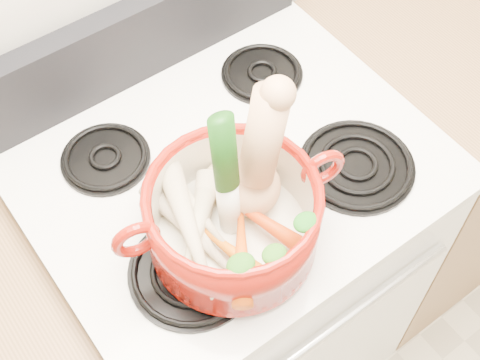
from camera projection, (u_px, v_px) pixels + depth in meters
stove_body at (231, 274)px, 1.70m from camera, size 0.76×0.65×0.92m
cooktop at (228, 165)px, 1.31m from camera, size 0.78×0.67×0.03m
control_backsplash at (141, 38)px, 1.36m from camera, size 0.76×0.05×0.18m
oven_handle at (332, 328)px, 1.28m from camera, size 0.60×0.02×0.02m
burner_front_left at (192, 270)px, 1.15m from camera, size 0.22×0.22×0.02m
burner_front_right at (357, 165)px, 1.28m from camera, size 0.22×0.22×0.02m
burner_back_left at (105, 157)px, 1.29m from camera, size 0.17×0.17×0.02m
burner_back_right at (262, 72)px, 1.41m from camera, size 0.17×0.17×0.02m
dutch_oven at (233, 218)px, 1.11m from camera, size 0.34×0.34×0.14m
pot_handle_left at (136, 240)px, 1.03m from camera, size 0.08×0.03×0.08m
pot_handle_right at (323, 168)px, 1.11m from camera, size 0.08×0.03×0.08m
squash at (254, 159)px, 1.07m from camera, size 0.20×0.17×0.28m
leek at (228, 177)px, 1.05m from camera, size 0.05×0.08×0.28m
ginger at (221, 179)px, 1.18m from camera, size 0.11×0.09×0.05m
parsnip_0 at (191, 229)px, 1.12m from camera, size 0.07×0.23×0.06m
parsnip_1 at (198, 231)px, 1.12m from camera, size 0.19×0.19×0.06m
parsnip_2 at (192, 216)px, 1.13m from camera, size 0.06×0.19×0.06m
parsnip_3 at (195, 235)px, 1.10m from camera, size 0.15×0.14×0.05m
parsnip_4 at (192, 205)px, 1.13m from camera, size 0.05×0.19×0.05m
parsnip_5 at (190, 229)px, 1.09m from camera, size 0.12×0.25×0.07m
carrot_0 at (234, 254)px, 1.10m from camera, size 0.07×0.16×0.04m
carrot_1 at (242, 259)px, 1.09m from camera, size 0.13×0.16×0.05m
carrot_2 at (263, 222)px, 1.12m from camera, size 0.08×0.18×0.05m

